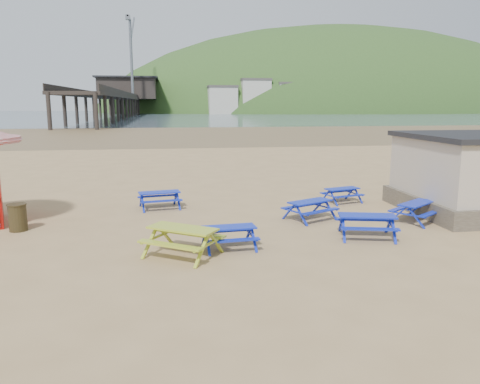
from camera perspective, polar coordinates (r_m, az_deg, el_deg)
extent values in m
plane|color=tan|center=(16.62, 1.01, -4.34)|extent=(400.00, 400.00, 0.00)
plane|color=brown|center=(70.99, -6.59, 7.21)|extent=(400.00, 400.00, 0.00)
plane|color=#465864|center=(185.88, -8.03, 9.34)|extent=(400.00, 400.00, 0.00)
cube|color=#052AB8|center=(19.74, -9.81, -0.04)|extent=(1.77, 0.93, 0.05)
cube|color=#052AB8|center=(20.33, -10.03, -0.48)|extent=(1.70, 0.52, 0.05)
cube|color=#052AB8|center=(19.24, -9.53, -1.10)|extent=(1.70, 0.52, 0.05)
cube|color=#052AB8|center=(21.14, 12.36, 0.41)|extent=(1.64, 0.99, 0.04)
cube|color=#052AB8|center=(21.58, 11.52, 0.01)|extent=(1.53, 0.63, 0.04)
cube|color=#052AB8|center=(20.78, 13.18, -0.47)|extent=(1.53, 0.63, 0.04)
cube|color=#052AB8|center=(17.75, 8.55, -1.15)|extent=(1.85, 1.37, 0.05)
cube|color=#052AB8|center=(18.22, 7.28, -1.67)|extent=(1.66, 0.98, 0.05)
cube|color=#052AB8|center=(17.41, 9.83, -2.33)|extent=(1.66, 0.98, 0.05)
cube|color=#052AB8|center=(14.12, -1.37, -4.32)|extent=(1.66, 0.76, 0.04)
cube|color=#052AB8|center=(14.69, -1.82, -4.74)|extent=(1.63, 0.36, 0.04)
cube|color=#052AB8|center=(13.68, -0.89, -5.91)|extent=(1.63, 0.36, 0.04)
cube|color=#052AB8|center=(15.76, 15.25, -2.80)|extent=(1.93, 1.12, 0.05)
cube|color=#052AB8|center=(16.41, 14.84, -3.27)|extent=(1.82, 0.68, 0.05)
cube|color=#052AB8|center=(15.25, 15.59, -4.36)|extent=(1.82, 0.68, 0.05)
cube|color=#052AB8|center=(18.44, 20.79, -1.28)|extent=(1.81, 1.56, 0.05)
cube|color=#052AB8|center=(18.74, 19.13, -1.83)|extent=(1.56, 1.21, 0.05)
cube|color=#052AB8|center=(18.27, 22.38, -2.37)|extent=(1.56, 1.21, 0.05)
cube|color=gold|center=(13.49, -7.03, -4.43)|extent=(2.09, 1.78, 0.06)
cube|color=gold|center=(14.12, -5.54, -5.02)|extent=(1.81, 1.36, 0.06)
cube|color=gold|center=(13.05, -8.59, -6.43)|extent=(1.81, 1.36, 0.06)
cylinder|color=#3B3015|center=(17.81, -25.48, -2.86)|extent=(0.60, 0.60, 0.91)
cylinder|color=#3B3015|center=(17.71, -25.60, -1.39)|extent=(0.65, 0.65, 0.04)
cube|color=black|center=(191.42, -13.59, 10.98)|extent=(9.00, 220.00, 0.60)
cube|color=black|center=(202.46, -13.39, 12.09)|extent=(22.00, 30.00, 8.00)
cube|color=black|center=(202.63, -13.44, 13.31)|extent=(24.00, 32.00, 0.60)
cylinder|color=slate|center=(180.91, -13.10, 15.47)|extent=(1.00, 1.00, 28.00)
cube|color=slate|center=(196.30, -12.96, 18.91)|extent=(0.60, 25.63, 12.38)
ellipsoid|color=#2D4C1E|center=(263.11, 11.99, 7.42)|extent=(264.00, 144.00, 108.00)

